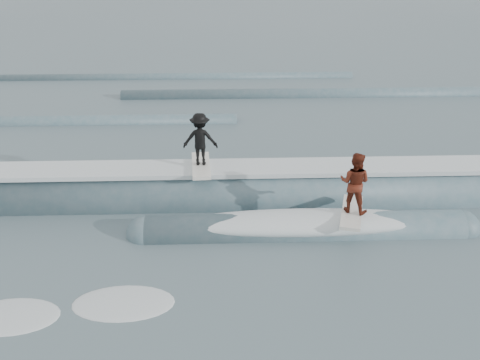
{
  "coord_description": "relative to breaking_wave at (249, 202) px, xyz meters",
  "views": [
    {
      "loc": [
        -0.51,
        -9.01,
        7.75
      ],
      "look_at": [
        0.0,
        5.31,
        1.1
      ],
      "focal_mm": 40.0,
      "sensor_mm": 36.0,
      "label": 1
    }
  ],
  "objects": [
    {
      "name": "breaking_wave",
      "position": [
        0.0,
        0.0,
        0.0
      ],
      "size": [
        21.87,
        3.82,
        2.08
      ],
      "color": "#3D5B66",
      "rests_on": "ground"
    },
    {
      "name": "far_swells",
      "position": [
        -2.51,
        11.73,
        -0.05
      ],
      "size": [
        38.17,
        8.65,
        0.8
      ],
      "color": "#3D5B66",
      "rests_on": "ground"
    },
    {
      "name": "surfer_red",
      "position": [
        2.79,
        -1.81,
        1.39
      ],
      "size": [
        1.07,
        2.07,
        1.84
      ],
      "color": "silver",
      "rests_on": "ground"
    },
    {
      "name": "surfer_black",
      "position": [
        -1.5,
        0.39,
        1.9
      ],
      "size": [
        1.08,
        2.03,
        1.74
      ],
      "color": "silver",
      "rests_on": "ground"
    },
    {
      "name": "ground",
      "position": [
        -0.32,
        -5.92,
        -0.05
      ],
      "size": [
        160.0,
        160.0,
        0.0
      ],
      "primitive_type": "plane",
      "color": "#3D5059",
      "rests_on": "ground"
    }
  ]
}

